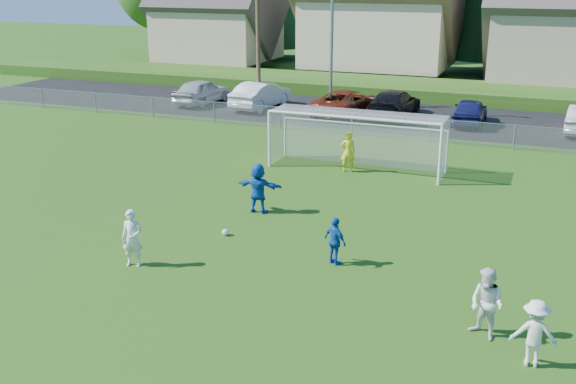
% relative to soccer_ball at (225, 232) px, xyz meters
% --- Properties ---
extents(ground, '(160.00, 160.00, 0.00)m').
position_rel_soccer_ball_xyz_m(ground, '(1.79, -7.05, -0.11)').
color(ground, '#193D0C').
rests_on(ground, ground).
extents(asphalt_lot, '(60.00, 60.00, 0.00)m').
position_rel_soccer_ball_xyz_m(asphalt_lot, '(1.79, 20.45, -0.10)').
color(asphalt_lot, black).
rests_on(asphalt_lot, ground).
extents(grass_embankment, '(70.00, 6.00, 0.80)m').
position_rel_soccer_ball_xyz_m(grass_embankment, '(1.79, 27.95, 0.29)').
color(grass_embankment, '#1E420F').
rests_on(grass_embankment, ground).
extents(soccer_ball, '(0.22, 0.22, 0.22)m').
position_rel_soccer_ball_xyz_m(soccer_ball, '(0.00, 0.00, 0.00)').
color(soccer_ball, white).
rests_on(soccer_ball, ground).
extents(player_white_a, '(0.70, 0.54, 1.69)m').
position_rel_soccer_ball_xyz_m(player_white_a, '(-1.40, -3.06, 0.74)').
color(player_white_a, silver).
rests_on(player_white_a, ground).
extents(player_white_b, '(1.05, 0.99, 1.71)m').
position_rel_soccer_ball_xyz_m(player_white_b, '(8.43, -3.45, 0.75)').
color(player_white_b, silver).
rests_on(player_white_b, ground).
extents(player_white_c, '(1.04, 0.66, 1.53)m').
position_rel_soccer_ball_xyz_m(player_white_c, '(9.51, -4.28, 0.66)').
color(player_white_c, silver).
rests_on(player_white_c, ground).
extents(player_blue_a, '(0.90, 0.71, 1.42)m').
position_rel_soccer_ball_xyz_m(player_blue_a, '(3.95, -0.81, 0.60)').
color(player_blue_a, '#124AA9').
rests_on(player_blue_a, ground).
extents(player_blue_b, '(1.65, 0.57, 1.77)m').
position_rel_soccer_ball_xyz_m(player_blue_b, '(0.08, 2.43, 0.77)').
color(player_blue_b, '#124AA9').
rests_on(player_blue_b, ground).
extents(goalkeeper, '(0.73, 0.59, 1.71)m').
position_rel_soccer_ball_xyz_m(goalkeeper, '(1.54, 8.45, 0.75)').
color(goalkeeper, yellow).
rests_on(goalkeeper, ground).
extents(car_a, '(2.18, 4.77, 1.59)m').
position_rel_soccer_ball_xyz_m(car_a, '(-11.63, 19.73, 0.68)').
color(car_a, '#ADB0B5').
rests_on(car_a, ground).
extents(car_b, '(2.29, 5.13, 1.64)m').
position_rel_soccer_ball_xyz_m(car_b, '(-7.50, 19.78, 0.71)').
color(car_b, white).
rests_on(car_b, ground).
extents(car_c, '(3.11, 5.71, 1.52)m').
position_rel_soccer_ball_xyz_m(car_c, '(-2.01, 19.69, 0.65)').
color(car_c, '#611D0B').
rests_on(car_c, ground).
extents(car_d, '(2.37, 5.48, 1.57)m').
position_rel_soccer_ball_xyz_m(car_d, '(0.72, 20.27, 0.67)').
color(car_d, black).
rests_on(car_d, ground).
extents(car_e, '(1.83, 4.30, 1.45)m').
position_rel_soccer_ball_xyz_m(car_e, '(5.10, 19.79, 0.61)').
color(car_e, '#161A4F').
rests_on(car_e, ground).
extents(soccer_goal, '(7.42, 1.90, 2.50)m').
position_rel_soccer_ball_xyz_m(soccer_goal, '(1.79, 8.99, 1.52)').
color(soccer_goal, white).
rests_on(soccer_goal, ground).
extents(chainlink_fence, '(52.06, 0.06, 1.20)m').
position_rel_soccer_ball_xyz_m(chainlink_fence, '(1.79, 14.95, 0.52)').
color(chainlink_fence, gray).
rests_on(chainlink_fence, ground).
extents(streetlight, '(1.38, 0.18, 9.00)m').
position_rel_soccer_ball_xyz_m(streetlight, '(-2.65, 18.95, 4.73)').
color(streetlight, slate).
rests_on(streetlight, ground).
extents(utility_pole, '(1.60, 0.26, 10.00)m').
position_rel_soccer_ball_xyz_m(utility_pole, '(-7.71, 19.95, 5.04)').
color(utility_pole, '#473321').
rests_on(utility_pole, ground).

